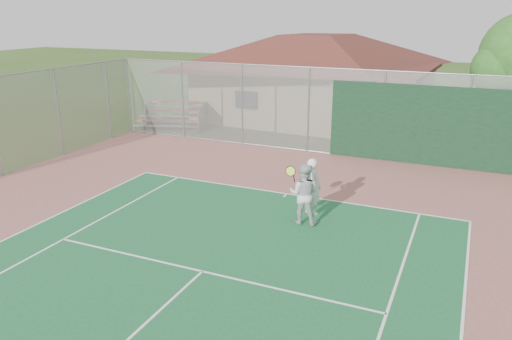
{
  "coord_description": "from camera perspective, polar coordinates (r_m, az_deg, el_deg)",
  "views": [
    {
      "loc": [
        5.17,
        -2.31,
        5.66
      ],
      "look_at": [
        -0.03,
        9.47,
        1.53
      ],
      "focal_mm": 35.0,
      "sensor_mm": 36.0,
      "label": 1
    }
  ],
  "objects": [
    {
      "name": "player_white_front",
      "position": [
        14.39,
        6.36,
        -1.89
      ],
      "size": [
        1.07,
        0.67,
        1.67
      ],
      "rotation": [
        0.0,
        0.0,
        2.79
      ],
      "color": "white",
      "rests_on": "ground"
    },
    {
      "name": "bleachers",
      "position": [
        25.85,
        -9.24,
        6.36
      ],
      "size": [
        3.83,
        2.88,
        1.22
      ],
      "rotation": [
        0.0,
        0.0,
        0.34
      ],
      "color": "#B8492A",
      "rests_on": "ground"
    },
    {
      "name": "side_fence_left",
      "position": [
        21.56,
        -21.63,
        6.08
      ],
      "size": [
        0.08,
        9.0,
        3.5
      ],
      "color": "gray",
      "rests_on": "ground"
    },
    {
      "name": "back_fence",
      "position": [
        19.93,
        14.55,
        5.66
      ],
      "size": [
        20.08,
        0.11,
        3.53
      ],
      "color": "gray",
      "rests_on": "ground"
    },
    {
      "name": "player_grey_back",
      "position": [
        13.72,
        5.48,
        -2.81
      ],
      "size": [
        0.91,
        0.75,
        1.71
      ],
      "rotation": [
        0.0,
        0.0,
        3.27
      ],
      "color": "#B5B8BB",
      "rests_on": "ground"
    },
    {
      "name": "clubhouse",
      "position": [
        27.09,
        6.85,
        11.39
      ],
      "size": [
        12.75,
        8.86,
        5.33
      ],
      "rotation": [
        0.0,
        0.0,
        -0.05
      ],
      "color": "tan",
      "rests_on": "ground"
    }
  ]
}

